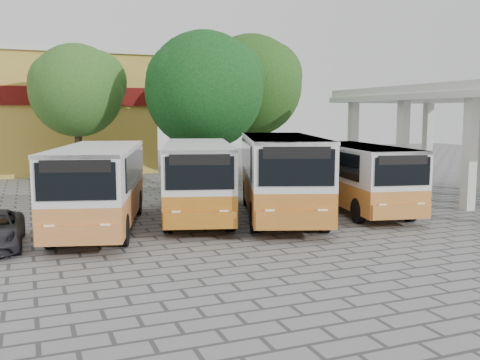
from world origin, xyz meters
name	(u,v)px	position (x,y,z in m)	size (l,w,h in m)	color
ground	(329,234)	(0.00, 0.00, 0.00)	(90.00, 90.00, 0.00)	gray
terminal_shelter	(480,95)	(10.50, 4.00, 4.91)	(6.80, 15.80, 5.40)	silver
shophouse_block	(1,113)	(-11.00, 25.99, 4.16)	(20.40, 10.40, 8.30)	gold
bus_far_left	(99,182)	(-7.11, 3.66, 1.69)	(4.54, 8.57, 2.92)	#C97938
bus_centre_left	(198,175)	(-3.26, 4.44, 1.69)	(4.63, 8.58, 2.92)	#B76915
bus_centre_right	(281,171)	(-0.22, 3.32, 1.84)	(5.50, 9.42, 3.18)	#BF6E22
bus_far_right	(360,173)	(3.43, 3.33, 1.59)	(3.84, 7.99, 2.75)	#C5792E
tree_left	(78,88)	(-6.59, 16.38, 5.54)	(5.48, 5.22, 7.98)	#3C2C1C
tree_middle	(206,87)	(-0.21, 12.73, 5.54)	(6.77, 6.44, 8.55)	#412F19
tree_right	(252,82)	(4.12, 16.43, 6.07)	(6.79, 6.47, 9.09)	#382612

